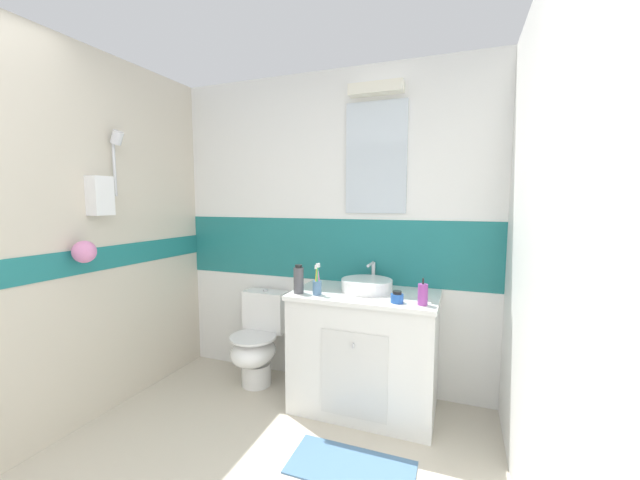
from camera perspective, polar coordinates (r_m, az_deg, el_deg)
wall_back_tiled at (r=3.03m, az=1.59°, el=1.63°), size 3.20×0.20×2.50m
wall_left_shower_alcove at (r=2.85m, az=-34.75°, el=0.11°), size 0.26×3.48×2.50m
wall_right_plain at (r=1.66m, az=32.84°, el=-3.29°), size 0.10×3.48×2.50m
vanity_cabinet at (r=2.79m, az=6.87°, el=-16.47°), size 1.01×0.61×0.85m
sink_basin at (r=2.69m, az=7.21°, el=-6.81°), size 0.36×0.41×0.19m
toilet at (r=3.18m, az=-9.52°, el=-15.09°), size 0.37×0.50×0.75m
toothbrush_cup at (r=2.56m, az=-0.44°, el=-7.04°), size 0.06×0.06×0.22m
soap_dispenser at (r=2.40m, az=15.52°, el=-8.06°), size 0.06×0.06×0.17m
mouthwash_bottle at (r=2.60m, az=-3.31°, el=-6.10°), size 0.07×0.07×0.20m
hair_gel_jar at (r=2.42m, az=11.76°, el=-8.65°), size 0.08×0.08×0.08m
bath_mat at (r=2.44m, az=4.77°, el=-31.48°), size 0.70×0.35×0.01m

